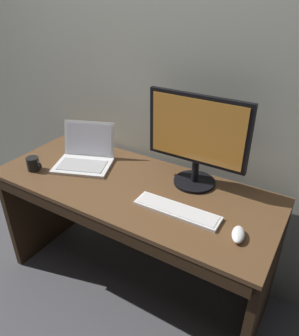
% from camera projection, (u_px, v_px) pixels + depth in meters
% --- Properties ---
extents(ground_plane, '(14.00, 14.00, 0.00)m').
position_uv_depth(ground_plane, '(135.00, 281.00, 2.18)').
color(ground_plane, '#4C4C51').
extents(back_wall, '(5.12, 0.04, 3.24)m').
position_uv_depth(back_wall, '(169.00, 10.00, 1.66)').
color(back_wall, '#9EA093').
rests_on(back_wall, ground).
extents(desk, '(1.61, 0.66, 0.77)m').
position_uv_depth(desk, '(132.00, 219.00, 1.91)').
color(desk, brown).
rests_on(desk, ground).
extents(laptop_white, '(0.41, 0.40, 0.23)m').
position_uv_depth(laptop_white, '(85.00, 156.00, 1.99)').
color(laptop_white, white).
rests_on(laptop_white, desk).
extents(external_monitor, '(0.55, 0.23, 0.51)m').
position_uv_depth(external_monitor, '(197.00, 138.00, 1.67)').
color(external_monitor, black).
rests_on(external_monitor, desk).
extents(wired_keyboard, '(0.44, 0.12, 0.02)m').
position_uv_depth(wired_keyboard, '(177.00, 210.00, 1.58)').
color(wired_keyboard, white).
rests_on(wired_keyboard, desk).
extents(computer_mouse, '(0.08, 0.12, 0.04)m').
position_uv_depth(computer_mouse, '(238.00, 234.00, 1.42)').
color(computer_mouse, white).
rests_on(computer_mouse, desk).
extents(coffee_mug, '(0.11, 0.07, 0.08)m').
position_uv_depth(coffee_mug, '(33.00, 164.00, 1.92)').
color(coffee_mug, black).
rests_on(coffee_mug, desk).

